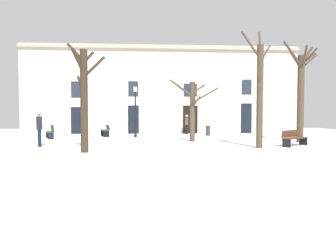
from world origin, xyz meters
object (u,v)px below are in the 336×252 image
(bench_back_to_back_left, at_px, (106,130))
(person_strolling, at_px, (39,127))
(bench_near_lamp, at_px, (294,138))
(bench_back_to_back_right, at_px, (51,131))
(tree_left_of_center, at_px, (192,108))
(tree_near_facade, at_px, (301,92))
(streetlamp, at_px, (135,106))
(tree_center, at_px, (260,91))
(litter_bin, at_px, (208,131))
(person_near_bench, at_px, (187,123))
(tree_right_of_center, at_px, (84,94))

(bench_back_to_back_left, bearing_deg, person_strolling, -35.44)
(bench_near_lamp, relative_size, bench_back_to_back_right, 0.98)
(tree_left_of_center, height_order, bench_back_to_back_right, tree_left_of_center)
(tree_near_facade, xyz_separation_m, streetlamp, (-10.10, 4.26, -0.72))
(streetlamp, bearing_deg, tree_center, -47.24)
(litter_bin, relative_size, person_strolling, 0.41)
(streetlamp, xyz_separation_m, person_strolling, (-4.64, -5.86, -1.24))
(tree_left_of_center, bearing_deg, streetlamp, 136.14)
(litter_bin, relative_size, bench_back_to_back_left, 0.45)
(person_strolling, bearing_deg, tree_center, -126.67)
(tree_center, height_order, bench_back_to_back_right, tree_center)
(bench_near_lamp, distance_m, bench_back_to_back_left, 13.15)
(tree_near_facade, bearing_deg, bench_back_to_back_right, 166.96)
(bench_back_to_back_left, bearing_deg, tree_left_of_center, 36.98)
(tree_center, height_order, bench_back_to_back_left, tree_center)
(tree_near_facade, relative_size, person_near_bench, 3.72)
(tree_right_of_center, height_order, bench_back_to_back_right, tree_right_of_center)
(litter_bin, distance_m, bench_back_to_back_right, 11.56)
(tree_left_of_center, distance_m, bench_near_lamp, 5.98)
(tree_center, xyz_separation_m, person_strolling, (-11.15, 1.17, -1.81))
(tree_right_of_center, distance_m, bench_near_lamp, 10.87)
(tree_right_of_center, height_order, bench_back_to_back_left, tree_right_of_center)
(tree_right_of_center, distance_m, litter_bin, 12.10)
(tree_near_facade, xyz_separation_m, bench_near_lamp, (-1.43, -2.09, -2.56))
(tree_near_facade, relative_size, bench_near_lamp, 3.36)
(streetlamp, xyz_separation_m, person_near_bench, (4.12, 2.86, -1.39))
(tree_right_of_center, distance_m, bench_back_to_back_left, 9.36)
(tree_near_facade, relative_size, streetlamp, 1.63)
(streetlamp, bearing_deg, person_near_bench, 34.81)
(person_near_bench, bearing_deg, tree_near_facade, 53.06)
(streetlamp, distance_m, bench_back_to_back_right, 6.16)
(tree_near_facade, distance_m, bench_back_to_back_right, 16.57)
(bench_back_to_back_left, bearing_deg, litter_bin, 75.20)
(bench_near_lamp, bearing_deg, person_strolling, 142.85)
(tree_right_of_center, distance_m, bench_back_to_back_right, 8.87)
(person_near_bench, bearing_deg, person_strolling, -32.09)
(litter_bin, xyz_separation_m, bench_back_to_back_left, (-7.87, -0.21, 0.07))
(tree_left_of_center, relative_size, litter_bin, 5.05)
(streetlamp, height_order, bench_back_to_back_right, streetlamp)
(streetlamp, relative_size, bench_near_lamp, 2.07)
(litter_bin, relative_size, bench_back_to_back_right, 0.41)
(bench_back_to_back_left, bearing_deg, tree_right_of_center, -13.47)
(tree_near_facade, bearing_deg, tree_left_of_center, 173.35)
(tree_center, bearing_deg, streetlamp, 132.76)
(litter_bin, height_order, person_near_bench, person_near_bench)
(tree_near_facade, bearing_deg, bench_near_lamp, -124.42)
(tree_right_of_center, xyz_separation_m, bench_near_lamp, (10.50, 1.83, -2.14))
(bench_back_to_back_left, bearing_deg, streetlamp, 51.83)
(tree_right_of_center, height_order, person_strolling, tree_right_of_center)
(streetlamp, height_order, bench_near_lamp, streetlamp)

